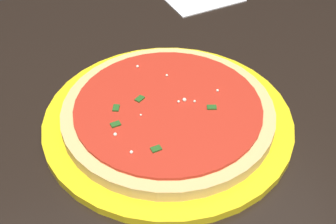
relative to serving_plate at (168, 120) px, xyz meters
name	(u,v)px	position (x,y,z in m)	size (l,w,h in m)	color
restaurant_table	(166,213)	(-0.02, -0.04, -0.14)	(0.91, 0.91, 0.73)	black
serving_plate	(168,120)	(0.00, 0.00, 0.00)	(0.32, 0.32, 0.01)	yellow
pizza	(168,112)	(0.00, 0.00, 0.02)	(0.27, 0.27, 0.02)	#DBB26B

